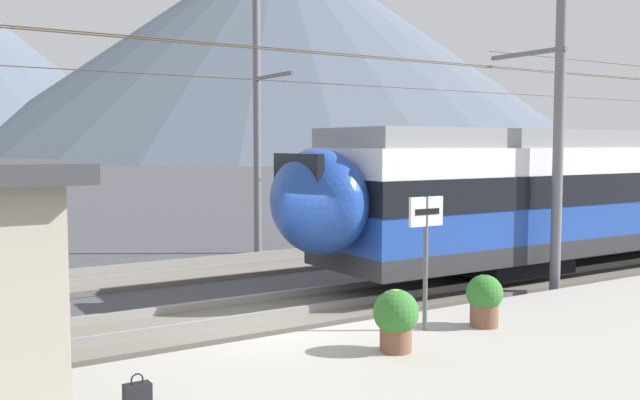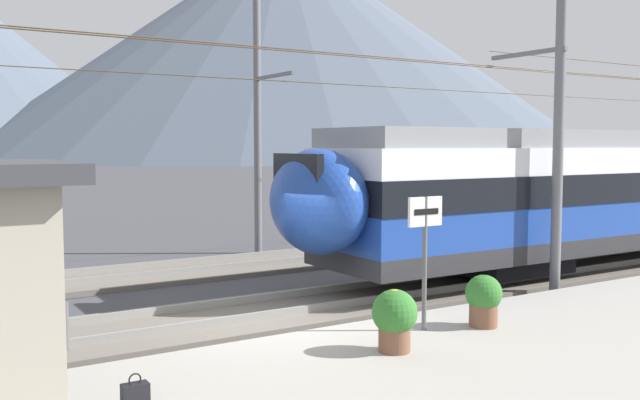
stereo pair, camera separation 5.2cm
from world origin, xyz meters
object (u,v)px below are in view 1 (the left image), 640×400
Objects in this scene: potted_plant_platform_edge at (484,297)px; catenary_mast_far_side at (259,117)px; potted_plant_by_shelter at (396,316)px; platform_sign at (426,233)px; passenger_walking at (47,341)px; handbag_beside_passenger at (137,395)px; catenary_mast_mid at (553,129)px.

catenary_mast_far_side is at bearing 83.01° from potted_plant_platform_edge.
potted_plant_by_shelter reaches higher than potted_plant_platform_edge.
platform_sign is 2.38× the size of potted_plant_by_shelter.
platform_sign is 6.36m from passenger_walking.
potted_plant_platform_edge reaches higher than handbag_beside_passenger.
potted_plant_by_shelter is at bearing -107.40° from catenary_mast_far_side.
potted_plant_platform_edge is (6.33, 0.52, 0.36)m from handbag_beside_passenger.
potted_plant_by_shelter is (4.10, 0.18, 0.40)m from handbag_beside_passenger.
catenary_mast_mid is at bearing 12.12° from passenger_walking.
catenary_mast_mid is 12.06m from passenger_walking.
catenary_mast_mid reaches higher than passenger_walking.
catenary_mast_mid is 29.41× the size of passenger_walking.
catenary_mast_mid is at bearing 26.38° from potted_plant_platform_edge.
potted_plant_platform_edge is 2.26m from potted_plant_by_shelter.
platform_sign reaches higher than passenger_walking.
potted_plant_by_shelter is at bearing -149.29° from platform_sign.
catenary_mast_far_side is 21.65× the size of platform_sign.
passenger_walking is 3.94× the size of handbag_beside_passenger.
handbag_beside_passenger is 6.36m from potted_plant_platform_edge.
catenary_mast_mid is at bearing 18.17° from platform_sign.
catenary_mast_far_side is 14.76m from passenger_walking.
potted_plant_platform_edge is (-4.20, -2.08, -3.01)m from catenary_mast_mid.
passenger_walking is 1.27m from handbag_beside_passenger.
catenary_mast_mid reaches higher than handbag_beside_passenger.
potted_plant_by_shelter is (5.08, 0.04, -0.39)m from passenger_walking.
platform_sign reaches higher than handbag_beside_passenger.
handbag_beside_passenger is at bearing -177.51° from potted_plant_by_shelter.
potted_plant_platform_edge is at bearing -153.62° from catenary_mast_mid.
platform_sign is at bearing 160.69° from potted_plant_platform_edge.
platform_sign is (-2.40, -10.78, -2.37)m from catenary_mast_far_side.
catenary_mast_mid is 54.43× the size of potted_plant_platform_edge.
passenger_walking is at bearing -126.97° from catenary_mast_far_side.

